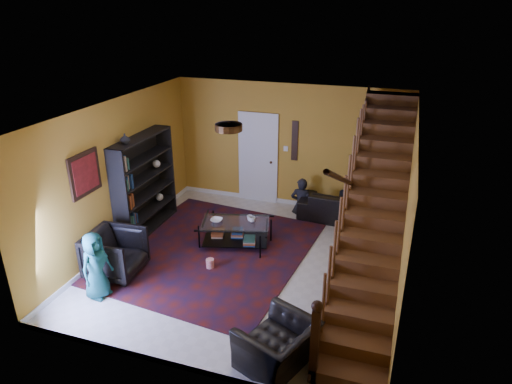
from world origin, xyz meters
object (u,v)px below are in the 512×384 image
bookshelf (145,186)px  sofa (349,208)px  armchair_left (115,253)px  coffee_table (236,232)px  armchair_right (277,345)px

bookshelf → sofa: bookshelf is taller
bookshelf → armchair_left: bearing=-78.0°
sofa → armchair_left: 4.89m
coffee_table → bookshelf: bearing=178.1°
armchair_right → armchair_left: bearing=-87.7°
armchair_right → sofa: bearing=-161.6°
bookshelf → armchair_right: bearing=-38.4°
bookshelf → armchair_right: (3.60, -2.85, -0.65)m
armchair_left → sofa: bearing=-50.1°
armchair_right → coffee_table: size_ratio=0.66×
bookshelf → armchair_left: size_ratio=2.25×
bookshelf → armchair_right: bookshelf is taller
sofa → armchair_right: (-0.31, -4.55, 0.00)m
bookshelf → sofa: 4.31m
bookshelf → armchair_right: 4.64m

